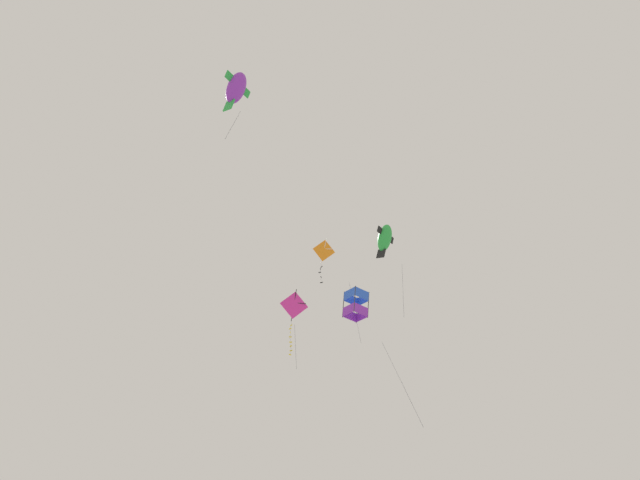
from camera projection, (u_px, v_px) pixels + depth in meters
kite_box_far_centre at (356, 305)px, 32.81m from camera, size 3.84×3.75×8.12m
kite_fish_near_left at (236, 88)px, 33.08m from camera, size 1.78×1.64×5.53m
kite_diamond_near_right at (294, 306)px, 39.24m from camera, size 1.23×1.46×5.38m
kite_fish_mid_left at (385, 238)px, 37.91m from camera, size 2.24×1.69×7.33m
kite_diamond_low_drifter at (325, 253)px, 41.23m from camera, size 3.70×3.16×8.66m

